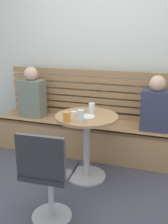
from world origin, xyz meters
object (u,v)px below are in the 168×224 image
object	(u,v)px
booth_bench	(93,138)
cup_espresso_small	(74,114)
cup_tumbler_orange	(67,117)
person_child_left	(156,106)
plate_small	(87,117)
white_chair	(47,174)
person_adult	(32,95)
cup_water_clear	(92,108)
cup_glass_tall	(81,116)
cafe_table	(87,135)

from	to	relation	value
booth_bench	cup_espresso_small	distance (m)	0.88
cup_tumbler_orange	booth_bench	bearing A→B (deg)	89.50
person_child_left	plate_small	world-z (taller)	person_child_left
white_chair	person_adult	bearing A→B (deg)	123.03
cup_water_clear	person_child_left	bearing A→B (deg)	37.13
white_chair	cup_water_clear	size ratio (longest dim) A/B	7.73
cup_water_clear	cup_tumbler_orange	size ratio (longest dim) A/B	1.10
person_adult	cup_espresso_small	size ratio (longest dim) A/B	12.59
person_adult	plate_small	xyz separation A→B (m)	(1.04, -0.68, -0.01)
person_child_left	cup_water_clear	size ratio (longest dim) A/B	6.14
booth_bench	cup_espresso_small	size ratio (longest dim) A/B	48.21
cup_espresso_small	cup_glass_tall	bearing A→B (deg)	-47.78
cup_water_clear	cup_tumbler_orange	xyz separation A→B (m)	(-0.15, -0.37, -0.01)
white_chair	cup_tumbler_orange	distance (m)	0.65
booth_bench	cup_glass_tall	world-z (taller)	cup_glass_tall
person_adult	cup_espresso_small	bearing A→B (deg)	-38.03
cafe_table	person_adult	xyz separation A→B (m)	(-1.02, 0.63, 0.24)
person_child_left	cup_espresso_small	distance (m)	1.05
cafe_table	cup_glass_tall	world-z (taller)	cup_glass_tall
person_adult	person_child_left	world-z (taller)	person_adult
white_chair	person_child_left	size ratio (longest dim) A/B	1.26
booth_bench	plate_small	distance (m)	0.86
cup_espresso_small	cup_tumbler_orange	size ratio (longest dim) A/B	0.56
cafe_table	cup_espresso_small	distance (m)	0.29
cup_water_clear	cup_tumbler_orange	distance (m)	0.40
person_adult	cup_water_clear	distance (m)	1.16
cafe_table	person_child_left	world-z (taller)	person_child_left
booth_bench	person_adult	world-z (taller)	person_adult
cup_espresso_small	person_adult	bearing A→B (deg)	141.97
plate_small	cafe_table	bearing A→B (deg)	111.09
person_child_left	plate_small	distance (m)	0.93
person_adult	cup_espresso_small	world-z (taller)	person_adult
white_chair	cup_water_clear	xyz separation A→B (m)	(0.10, 0.93, 0.33)
cafe_table	cup_tumbler_orange	size ratio (longest dim) A/B	7.40
cup_espresso_small	white_chair	bearing A→B (deg)	-86.69
cup_water_clear	cup_espresso_small	world-z (taller)	cup_water_clear
person_adult	cup_espresso_small	xyz separation A→B (m)	(0.89, -0.70, 0.01)
person_child_left	cafe_table	bearing A→B (deg)	-138.07
cafe_table	cup_water_clear	xyz separation A→B (m)	(0.02, 0.11, 0.28)
booth_bench	white_chair	distance (m)	1.45
cup_water_clear	cup_espresso_small	distance (m)	0.23
white_chair	cup_water_clear	bearing A→B (deg)	83.82
cup_glass_tall	cup_tumbler_orange	xyz separation A→B (m)	(-0.13, -0.05, -0.01)
person_child_left	plate_small	bearing A→B (deg)	-134.71
booth_bench	person_child_left	distance (m)	0.95
cup_espresso_small	plate_small	xyz separation A→B (m)	(0.14, 0.02, -0.02)
white_chair	plate_small	xyz separation A→B (m)	(0.10, 0.76, 0.28)
person_child_left	cup_espresso_small	size ratio (longest dim) A/B	12.07
booth_bench	cup_tumbler_orange	distance (m)	1.05
cup_glass_tall	cup_espresso_small	xyz separation A→B (m)	(-0.13, 0.14, -0.03)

